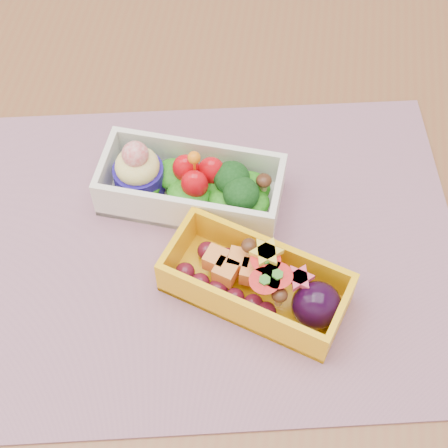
# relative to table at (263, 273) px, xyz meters

# --- Properties ---
(ground) EXTENTS (3.00, 3.00, 0.00)m
(ground) POSITION_rel_table_xyz_m (0.00, 0.00, -0.65)
(ground) COLOR olive
(table) EXTENTS (1.20, 0.80, 0.75)m
(table) POSITION_rel_table_xyz_m (0.00, 0.00, 0.00)
(table) COLOR brown
(table) RESTS_ON ground
(placemat) EXTENTS (0.56, 0.47, 0.00)m
(placemat) POSITION_rel_table_xyz_m (-0.05, -0.03, 0.10)
(placemat) COLOR #A5727F
(placemat) RESTS_ON table
(bento_white) EXTENTS (0.19, 0.10, 0.08)m
(bento_white) POSITION_rel_table_xyz_m (-0.09, 0.02, 0.13)
(bento_white) COLOR white
(bento_white) RESTS_ON placemat
(bento_yellow) EXTENTS (0.19, 0.13, 0.06)m
(bento_yellow) POSITION_rel_table_xyz_m (-0.00, -0.08, 0.13)
(bento_yellow) COLOR #FFB60D
(bento_yellow) RESTS_ON placemat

